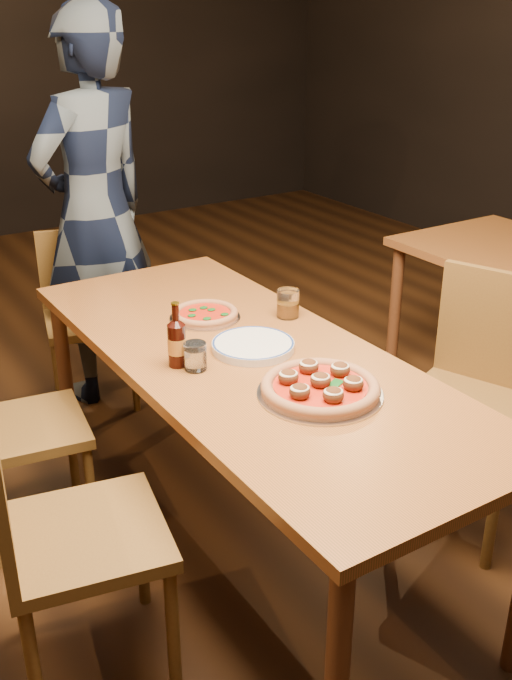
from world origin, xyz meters
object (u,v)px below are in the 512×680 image
chair_main_e (469,406)px  plate_stack (253,346)px  amber_glass (288,303)px  water_glass (195,356)px  beer_bottle (177,344)px  pizza_margherita (205,314)px  chair_end (89,319)px  diner (95,212)px  pizza_meatball (320,387)px  table_main (248,373)px  chair_main_sw (26,426)px  chair_main_nw (85,533)px

chair_main_e → plate_stack: size_ratio=3.53×
chair_main_e → amber_glass: chair_main_e is taller
water_glass → amber_glass: (0.50, 0.21, 0.01)m
beer_bottle → pizza_margherita: bearing=48.4°
chair_main_e → plate_stack: (-0.69, 0.36, 0.27)m
pizza_margherita → plate_stack: size_ratio=0.94×
beer_bottle → chair_end: bearing=82.9°
water_glass → diner: diner is taller
chair_end → amber_glass: size_ratio=8.32×
diner → pizza_meatball: bearing=70.2°
pizza_margherita → amber_glass: bearing=-29.3°
plate_stack → amber_glass: bearing=33.8°
plate_stack → beer_bottle: bearing=174.1°
pizza_margherita → diner: (-0.00, 1.05, 0.16)m
table_main → amber_glass: amber_glass is taller
table_main → beer_bottle: beer_bottle is taller
chair_main_sw → table_main: bearing=-117.7°
chair_main_nw → diner: diner is taller
beer_bottle → amber_glass: size_ratio=2.04×
chair_main_e → chair_main_nw: bearing=-114.5°
beer_bottle → diner: 1.38m
chair_main_nw → amber_glass: (0.99, 0.45, 0.33)m
pizza_meatball → diner: diner is taller
chair_end → pizza_meatball: (0.11, -1.67, 0.34)m
plate_stack → water_glass: (-0.23, -0.03, 0.03)m
chair_main_nw → pizza_margherita: (0.72, 0.60, 0.29)m
chair_main_nw → water_glass: chair_main_nw is taller
table_main → amber_glass: 0.38m
table_main → pizza_meatball: pizza_meatball is taller
chair_main_sw → chair_end: 1.01m
chair_main_e → chair_end: bearing=-174.8°
chair_main_e → amber_glass: bearing=-162.5°
plate_stack → table_main: bearing=-148.4°
chair_main_e → chair_end: (-0.81, 1.65, -0.06)m
chair_main_e → water_glass: bearing=-130.7°
chair_main_nw → chair_end: size_ratio=1.09×
chair_main_sw → beer_bottle: beer_bottle is taller
table_main → amber_glass: bearing=33.5°
pizza_margherita → diner: bearing=90.1°
chair_main_e → chair_main_sw: bearing=-141.6°
chair_end → diner: diner is taller
table_main → plate_stack: (0.03, 0.02, 0.09)m
chair_main_sw → pizza_meatball: (0.67, -0.83, 0.34)m
amber_glass → pizza_margherita: bearing=150.7°
pizza_meatball → beer_bottle: size_ratio=1.78×
water_glass → pizza_margherita: bearing=56.9°
chair_main_e → pizza_meatball: chair_main_e is taller
chair_main_sw → chair_end: size_ratio=1.01×
plate_stack → diner: bearing=90.2°
chair_main_nw → chair_main_sw: bearing=7.2°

